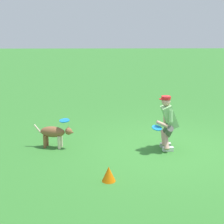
{
  "coord_description": "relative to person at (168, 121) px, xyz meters",
  "views": [
    {
      "loc": [
        1.51,
        7.99,
        3.03
      ],
      "look_at": [
        1.37,
        -0.12,
        0.9
      ],
      "focal_mm": 57.13,
      "sensor_mm": 36.0,
      "label": 1
    }
  ],
  "objects": [
    {
      "name": "frisbee_held",
      "position": [
        0.29,
        0.25,
        -0.09
      ],
      "size": [
        0.31,
        0.31,
        0.11
      ],
      "primitive_type": "cylinder",
      "rotation": [
        -0.15,
        -0.24,
        5.85
      ],
      "color": "#1C83DC",
      "rests_on": "person"
    },
    {
      "name": "ground_plane",
      "position": [
        -0.06,
        0.04,
        -0.7
      ],
      "size": [
        60.0,
        60.0,
        0.0
      ],
      "primitive_type": "plane",
      "color": "#34792E"
    },
    {
      "name": "person",
      "position": [
        0.0,
        0.0,
        0.0
      ],
      "size": [
        0.57,
        0.65,
        1.29
      ],
      "rotation": [
        0.0,
        0.0,
        0.05
      ],
      "color": "silver",
      "rests_on": "ground_plane"
    },
    {
      "name": "training_cone",
      "position": [
        1.41,
        1.73,
        -0.55
      ],
      "size": [
        0.27,
        0.27,
        0.3
      ],
      "primitive_type": "cone",
      "color": "orange",
      "rests_on": "ground_plane"
    },
    {
      "name": "frisbee_flying",
      "position": [
        2.44,
        -0.12,
        -0.01
      ],
      "size": [
        0.31,
        0.31,
        0.06
      ],
      "primitive_type": "cylinder",
      "rotation": [
        0.07,
        -0.1,
        3.56
      ],
      "color": "#1982DB"
    },
    {
      "name": "dog",
      "position": [
        2.69,
        -0.16,
        -0.33
      ],
      "size": [
        1.01,
        0.39,
        0.56
      ],
      "rotation": [
        0.0,
        0.0,
        2.91
      ],
      "color": "#8F5A39",
      "rests_on": "ground_plane"
    }
  ]
}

